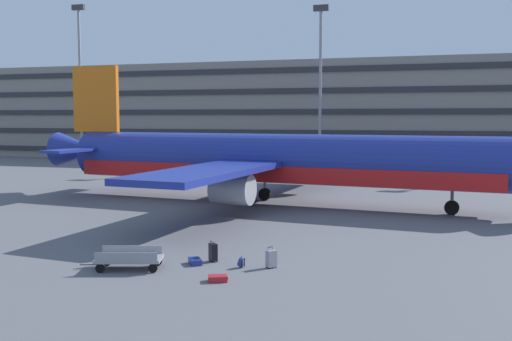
# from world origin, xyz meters

# --- Properties ---
(ground_plane) EXTENTS (600.00, 600.00, 0.00)m
(ground_plane) POSITION_xyz_m (0.00, 0.00, 0.00)
(ground_plane) COLOR #5B5B60
(terminal_structure) EXTENTS (130.73, 16.76, 13.60)m
(terminal_structure) POSITION_xyz_m (0.00, 43.72, 6.80)
(terminal_structure) COLOR gray
(terminal_structure) RESTS_ON ground_plane
(airliner) EXTENTS (37.03, 30.02, 10.10)m
(airliner) POSITION_xyz_m (3.23, 0.04, 3.05)
(airliner) COLOR navy
(airliner) RESTS_ON ground_plane
(light_mast_far_left) EXTENTS (1.80, 0.50, 21.16)m
(light_mast_far_left) POSITION_xyz_m (-31.76, 29.94, 12.26)
(light_mast_far_left) COLOR gray
(light_mast_far_left) RESTS_ON ground_plane
(light_mast_left) EXTENTS (1.80, 0.50, 19.30)m
(light_mast_left) POSITION_xyz_m (1.28, 29.94, 11.30)
(light_mast_left) COLOR gray
(light_mast_left) RESTS_ON ground_plane
(suitcase_red) EXTENTS (0.80, 0.88, 0.24)m
(suitcase_red) POSITION_xyz_m (4.86, -17.05, 0.12)
(suitcase_red) COLOR navy
(suitcase_red) RESTS_ON ground_plane
(suitcase_teal) EXTENTS (0.47, 0.48, 0.89)m
(suitcase_teal) POSITION_xyz_m (5.42, -16.43, 0.41)
(suitcase_teal) COLOR black
(suitcase_teal) RESTS_ON ground_plane
(suitcase_upright) EXTENTS (0.83, 0.70, 0.22)m
(suitcase_upright) POSITION_xyz_m (6.65, -19.15, 0.11)
(suitcase_upright) COLOR #B21E23
(suitcase_upright) RESTS_ON ground_plane
(suitcase_scuffed) EXTENTS (0.46, 0.48, 0.86)m
(suitcase_scuffed) POSITION_xyz_m (8.06, -16.71, 0.39)
(suitcase_scuffed) COLOR gray
(suitcase_scuffed) RESTS_ON ground_plane
(backpack_small) EXTENTS (0.32, 0.39, 0.48)m
(backpack_small) POSITION_xyz_m (6.87, -17.04, 0.21)
(backpack_small) COLOR navy
(backpack_small) RESTS_ON ground_plane
(baggage_cart) EXTENTS (3.35, 2.01, 0.82)m
(baggage_cart) POSITION_xyz_m (2.63, -18.55, 0.43)
(baggage_cart) COLOR gray
(baggage_cart) RESTS_ON ground_plane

